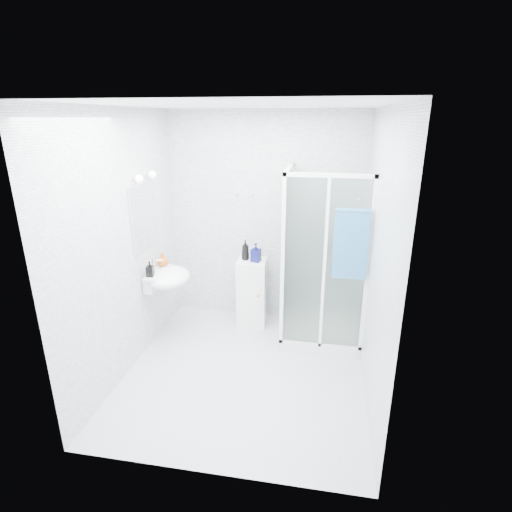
% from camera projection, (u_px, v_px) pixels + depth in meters
% --- Properties ---
extents(room, '(2.40, 2.60, 2.60)m').
position_uv_depth(room, '(244.00, 253.00, 3.74)').
color(room, white).
rests_on(room, ground).
extents(shower_enclosure, '(0.90, 0.95, 2.00)m').
position_uv_depth(shower_enclosure, '(315.00, 305.00, 4.62)').
color(shower_enclosure, white).
rests_on(shower_enclosure, ground).
extents(wall_basin, '(0.46, 0.56, 0.35)m').
position_uv_depth(wall_basin, '(167.00, 278.00, 4.49)').
color(wall_basin, white).
rests_on(wall_basin, ground).
extents(mirror, '(0.02, 0.60, 0.70)m').
position_uv_depth(mirror, '(145.00, 216.00, 4.29)').
color(mirror, white).
rests_on(mirror, room).
extents(vanity_lights, '(0.10, 0.40, 0.08)m').
position_uv_depth(vanity_lights, '(145.00, 177.00, 4.14)').
color(vanity_lights, silver).
rests_on(vanity_lights, room).
extents(wall_hooks, '(0.23, 0.06, 0.03)m').
position_uv_depth(wall_hooks, '(245.00, 194.00, 4.85)').
color(wall_hooks, silver).
rests_on(wall_hooks, room).
extents(storage_cabinet, '(0.37, 0.39, 0.85)m').
position_uv_depth(storage_cabinet, '(252.00, 292.00, 5.01)').
color(storage_cabinet, white).
rests_on(storage_cabinet, ground).
extents(hand_towel, '(0.34, 0.05, 0.72)m').
position_uv_depth(hand_towel, '(351.00, 243.00, 3.91)').
color(hand_towel, '#29669B').
rests_on(hand_towel, shower_enclosure).
extents(shampoo_bottle_a, '(0.11, 0.11, 0.25)m').
position_uv_depth(shampoo_bottle_a, '(245.00, 250.00, 4.86)').
color(shampoo_bottle_a, black).
rests_on(shampoo_bottle_a, storage_cabinet).
extents(shampoo_bottle_b, '(0.13, 0.13, 0.23)m').
position_uv_depth(shampoo_bottle_b, '(256.00, 252.00, 4.80)').
color(shampoo_bottle_b, '#0D0F4E').
rests_on(shampoo_bottle_b, storage_cabinet).
extents(soap_dispenser_orange, '(0.16, 0.16, 0.16)m').
position_uv_depth(soap_dispenser_orange, '(163.00, 260.00, 4.61)').
color(soap_dispenser_orange, '#B44D15').
rests_on(soap_dispenser_orange, wall_basin).
extents(soap_dispenser_black, '(0.09, 0.09, 0.17)m').
position_uv_depth(soap_dispenser_black, '(150.00, 269.00, 4.32)').
color(soap_dispenser_black, black).
rests_on(soap_dispenser_black, wall_basin).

